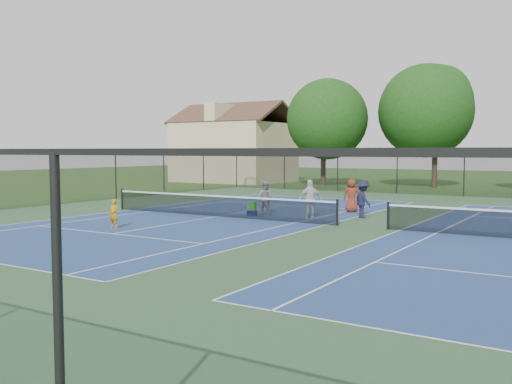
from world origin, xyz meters
The scene contains 14 objects.
ground centered at (0.00, 0.00, 0.00)m, with size 140.00×140.00×0.00m, color #234716.
court_pad centered at (0.00, 0.00, 0.00)m, with size 36.00×36.00×0.01m, color #2D5132.
tennis_court_left centered at (-7.00, 0.00, 0.10)m, with size 12.00×23.83×1.07m.
perimeter_fence centered at (0.00, 0.00, 1.60)m, with size 36.08×36.08×3.02m.
tree_back_a centered at (-13.00, 24.00, 6.04)m, with size 6.80×6.80×9.15m.
tree_back_b centered at (-4.00, 26.00, 6.60)m, with size 7.60×7.60×10.03m.
clapboard_house centered at (-23.00, 25.00, 3.09)m, with size 10.80×8.10×7.65m.
child_player centered at (-8.06, -5.30, 0.57)m, with size 0.42×0.27×1.14m, color orange.
instructor centered at (-5.51, 1.85, 0.80)m, with size 0.77×0.60×1.59m, color gray.
bystander_a centered at (-3.02, 1.55, 0.87)m, with size 1.02×0.42×1.74m, color silver.
bystander_b centered at (-1.15, 3.04, 0.83)m, with size 1.08×0.62×1.66m, color #191835.
bystander_c centered at (-2.54, 5.09, 0.82)m, with size 0.80×0.52×1.64m, color maroon.
ball_crate centered at (-5.80, 1.11, 0.14)m, with size 0.40×0.30×0.28m, color navy.
ball_hopper centered at (-5.80, 1.11, 0.48)m, with size 0.34×0.28×0.39m, color #1CA21C.
Camera 1 is at (8.20, -20.94, 3.01)m, focal length 40.00 mm.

